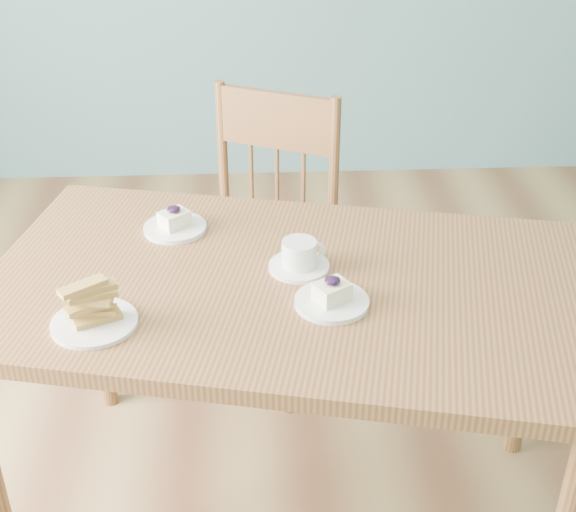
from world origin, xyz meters
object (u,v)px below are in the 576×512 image
(dining_chair, at_px, (261,240))
(cheesecake_plate_far, at_px, (175,224))
(cheesecake_plate_near, at_px, (332,298))
(coffee_cup, at_px, (300,257))
(dining_table, at_px, (286,307))
(biscotti_plate, at_px, (92,310))

(dining_chair, bearing_deg, cheesecake_plate_far, -93.66)
(cheesecake_plate_near, xyz_separation_m, coffee_cup, (-0.06, 0.16, 0.01))
(dining_chair, bearing_deg, dining_table, -61.05)
(coffee_cup, bearing_deg, dining_table, -137.42)
(cheesecake_plate_far, relative_size, biscotti_plate, 0.88)
(cheesecake_plate_far, xyz_separation_m, biscotti_plate, (-0.15, -0.43, 0.02))
(cheesecake_plate_near, distance_m, biscotti_plate, 0.53)
(dining_chair, xyz_separation_m, biscotti_plate, (-0.38, -0.85, 0.32))
(dining_table, relative_size, cheesecake_plate_near, 9.26)
(dining_chair, bearing_deg, coffee_cup, -57.52)
(coffee_cup, bearing_deg, dining_chair, 84.90)
(biscotti_plate, bearing_deg, dining_table, 20.61)
(coffee_cup, height_order, biscotti_plate, biscotti_plate)
(cheesecake_plate_far, relative_size, coffee_cup, 1.11)
(dining_chair, relative_size, biscotti_plate, 5.08)
(cheesecake_plate_far, bearing_deg, cheesecake_plate_near, -44.21)
(cheesecake_plate_far, distance_m, biscotti_plate, 0.45)
(biscotti_plate, bearing_deg, cheesecake_plate_far, 70.93)
(cheesecake_plate_near, bearing_deg, cheesecake_plate_far, 135.79)
(cheesecake_plate_near, relative_size, biscotti_plate, 0.90)
(dining_table, xyz_separation_m, coffee_cup, (0.04, 0.05, 0.11))
(dining_table, relative_size, cheesecake_plate_far, 9.52)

